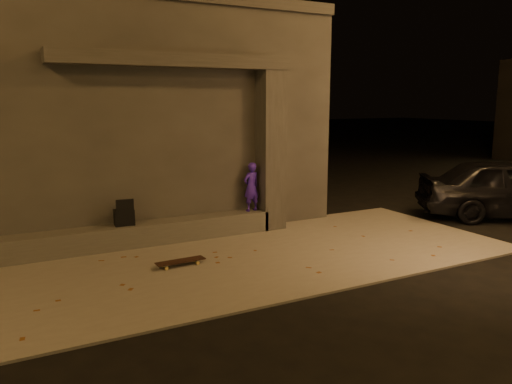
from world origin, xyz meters
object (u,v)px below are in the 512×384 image
column (271,151)px  car_a (512,189)px  backpack (124,216)px  skateboard (181,261)px  skateboarder (251,187)px

column → car_a: (5.98, -1.90, -1.07)m
backpack → car_a: bearing=-7.6°
backpack → car_a: 9.57m
skateboard → car_a: bearing=-3.7°
skateboard → car_a: (8.78, -0.23, 0.65)m
skateboard → car_a: 8.81m
skateboarder → backpack: size_ratio=2.02×
skateboarder → car_a: 6.76m
skateboarder → column: bearing=168.6°
skateboarder → car_a: size_ratio=0.25×
column → skateboarder: (-0.50, 0.00, -0.79)m
skateboarder → skateboard: 2.99m
column → skateboard: size_ratio=3.98×
car_a → skateboarder: bearing=106.2°
column → skateboard: bearing=-149.1°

